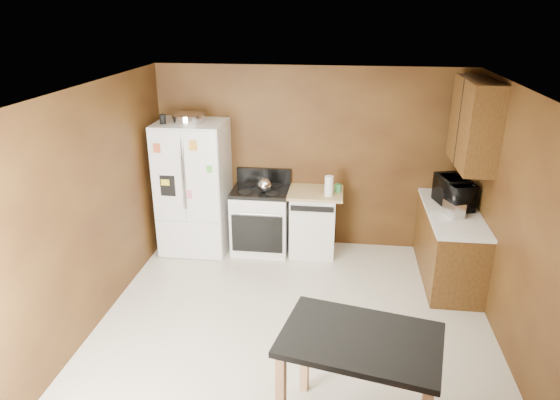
% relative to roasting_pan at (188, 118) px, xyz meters
% --- Properties ---
extents(floor, '(4.50, 4.50, 0.00)m').
position_rel_roasting_pan_xyz_m(floor, '(1.57, -1.88, -1.85)').
color(floor, beige).
rests_on(floor, ground).
extents(ceiling, '(4.50, 4.50, 0.00)m').
position_rel_roasting_pan_xyz_m(ceiling, '(1.57, -1.88, 0.65)').
color(ceiling, white).
rests_on(ceiling, ground).
extents(wall_back, '(4.20, 0.00, 4.20)m').
position_rel_roasting_pan_xyz_m(wall_back, '(1.57, 0.37, -0.60)').
color(wall_back, '#583B17').
rests_on(wall_back, ground).
extents(wall_front, '(4.20, 0.00, 4.20)m').
position_rel_roasting_pan_xyz_m(wall_front, '(1.57, -4.13, -0.60)').
color(wall_front, '#583B17').
rests_on(wall_front, ground).
extents(wall_left, '(0.00, 4.50, 4.50)m').
position_rel_roasting_pan_xyz_m(wall_left, '(-0.53, -1.88, -0.60)').
color(wall_left, '#583B17').
rests_on(wall_left, ground).
extents(wall_right, '(0.00, 4.50, 4.50)m').
position_rel_roasting_pan_xyz_m(wall_right, '(3.67, -1.88, -0.60)').
color(wall_right, '#583B17').
rests_on(wall_right, ground).
extents(roasting_pan, '(0.42, 0.42, 0.11)m').
position_rel_roasting_pan_xyz_m(roasting_pan, '(0.00, 0.00, 0.00)').
color(roasting_pan, silver).
rests_on(roasting_pan, refrigerator).
extents(pen_cup, '(0.08, 0.08, 0.12)m').
position_rel_roasting_pan_xyz_m(pen_cup, '(-0.29, -0.15, 0.01)').
color(pen_cup, black).
rests_on(pen_cup, refrigerator).
extents(kettle, '(0.19, 0.19, 0.19)m').
position_rel_roasting_pan_xyz_m(kettle, '(1.00, -0.06, -0.86)').
color(kettle, silver).
rests_on(kettle, gas_range).
extents(paper_towel, '(0.12, 0.12, 0.26)m').
position_rel_roasting_pan_xyz_m(paper_towel, '(1.85, -0.06, -0.83)').
color(paper_towel, white).
rests_on(paper_towel, dishwasher).
extents(green_canister, '(0.12, 0.12, 0.10)m').
position_rel_roasting_pan_xyz_m(green_canister, '(1.97, 0.10, -0.91)').
color(green_canister, '#42AD5C').
rests_on(green_canister, dishwasher).
extents(toaster, '(0.24, 0.29, 0.18)m').
position_rel_roasting_pan_xyz_m(toaster, '(3.33, -0.58, -0.86)').
color(toaster, silver).
rests_on(toaster, right_cabinets).
extents(microwave, '(0.53, 0.66, 0.32)m').
position_rel_roasting_pan_xyz_m(microwave, '(3.39, -0.24, -0.79)').
color(microwave, black).
rests_on(microwave, right_cabinets).
extents(refrigerator, '(0.90, 0.80, 1.80)m').
position_rel_roasting_pan_xyz_m(refrigerator, '(0.02, -0.01, -0.95)').
color(refrigerator, white).
rests_on(refrigerator, ground).
extents(gas_range, '(0.76, 0.68, 1.10)m').
position_rel_roasting_pan_xyz_m(gas_range, '(0.93, 0.05, -1.39)').
color(gas_range, white).
rests_on(gas_range, ground).
extents(dishwasher, '(0.78, 0.63, 0.89)m').
position_rel_roasting_pan_xyz_m(dishwasher, '(1.65, 0.07, -1.40)').
color(dishwasher, white).
rests_on(dishwasher, ground).
extents(right_cabinets, '(0.63, 1.58, 2.45)m').
position_rel_roasting_pan_xyz_m(right_cabinets, '(3.41, -0.40, -0.94)').
color(right_cabinets, brown).
rests_on(right_cabinets, ground).
extents(island, '(1.32, 1.01, 0.91)m').
position_rel_roasting_pan_xyz_m(island, '(2.20, -3.07, -1.09)').
color(island, black).
rests_on(island, ground).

